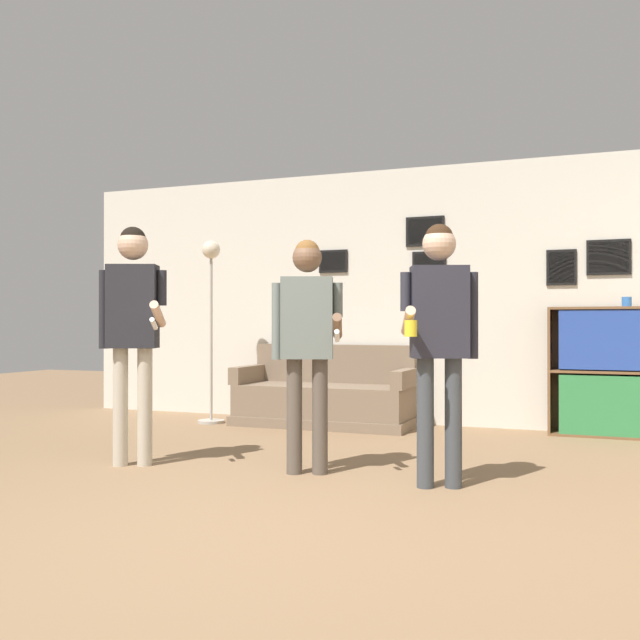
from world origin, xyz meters
TOP-DOWN VIEW (x-y plane):
  - ground_plane at (0.00, 0.00)m, footprint 20.00×20.00m
  - wall_back at (0.01, 4.29)m, footprint 8.03×0.08m
  - couch at (-0.91, 3.87)m, footprint 1.85×0.80m
  - bookshelf at (1.87, 4.07)m, footprint 1.14×0.30m
  - floor_lamp at (-2.09, 3.57)m, footprint 0.28×0.28m
  - person_player_foreground_left at (-1.50, 1.36)m, footprint 0.59×0.42m
  - person_player_foreground_center at (-0.18, 1.56)m, footprint 0.57×0.41m
  - person_watcher_holding_cup at (0.77, 1.47)m, footprint 0.47×0.53m
  - drinking_cup at (1.99, 4.07)m, footprint 0.09×0.09m

SIDE VIEW (x-z plane):
  - ground_plane at x=0.00m, z-range 0.00..0.00m
  - couch at x=-0.91m, z-range -0.13..0.69m
  - bookshelf at x=1.87m, z-range 0.00..1.21m
  - person_player_foreground_center at x=-0.18m, z-range 0.18..1.83m
  - person_watcher_holding_cup at x=0.77m, z-range 0.20..1.89m
  - person_player_foreground_left at x=-1.50m, z-range 0.22..1.99m
  - drinking_cup at x=1.99m, z-range 1.21..1.30m
  - floor_lamp at x=-2.09m, z-range 0.35..2.29m
  - wall_back at x=0.01m, z-range 0.00..2.70m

